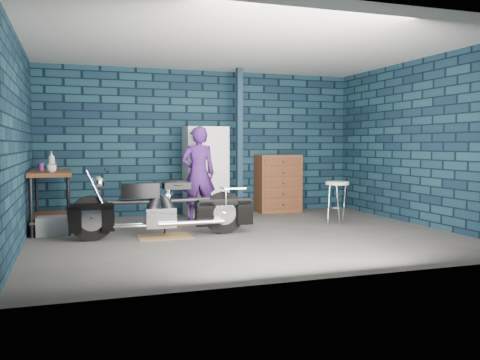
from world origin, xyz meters
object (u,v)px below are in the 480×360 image
object	(u,v)px
workbench	(52,200)
storage_bin	(52,226)
shop_stool	(337,203)
motorcycle	(164,203)
tool_chest	(278,183)
locker	(206,171)
person	(198,174)

from	to	relation	value
workbench	storage_bin	world-z (taller)	workbench
storage_bin	shop_stool	size ratio (longest dim) A/B	0.63
motorcycle	tool_chest	bearing A→B (deg)	38.34
workbench	shop_stool	distance (m)	4.54
motorcycle	storage_bin	world-z (taller)	motorcycle
storage_bin	locker	distance (m)	3.03
shop_stool	storage_bin	bearing A→B (deg)	175.31
shop_stool	tool_chest	bearing A→B (deg)	101.28
workbench	shop_stool	xyz separation A→B (m)	(4.46, -0.86, -0.10)
person	locker	distance (m)	0.66
storage_bin	locker	bearing A→B (deg)	26.79
workbench	locker	bearing A→B (deg)	17.38
motorcycle	tool_chest	size ratio (longest dim) A/B	1.98
motorcycle	person	distance (m)	1.65
motorcycle	shop_stool	distance (m)	2.94
workbench	motorcycle	world-z (taller)	motorcycle
workbench	locker	world-z (taller)	locker
motorcycle	locker	bearing A→B (deg)	61.35
locker	tool_chest	size ratio (longest dim) A/B	1.47
workbench	storage_bin	distance (m)	0.59
motorcycle	person	world-z (taller)	person
tool_chest	storage_bin	bearing A→B (deg)	-162.01
motorcycle	locker	world-z (taller)	locker
shop_stool	motorcycle	bearing A→B (deg)	-174.54
workbench	motorcycle	bearing A→B (deg)	-36.65
storage_bin	tool_chest	distance (m)	4.33
motorcycle	shop_stool	size ratio (longest dim) A/B	3.15
locker	shop_stool	world-z (taller)	locker
storage_bin	tool_chest	xyz separation A→B (m)	(4.10, 1.33, 0.42)
workbench	tool_chest	size ratio (longest dim) A/B	1.26
locker	motorcycle	bearing A→B (deg)	-119.57
workbench	shop_stool	world-z (taller)	workbench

